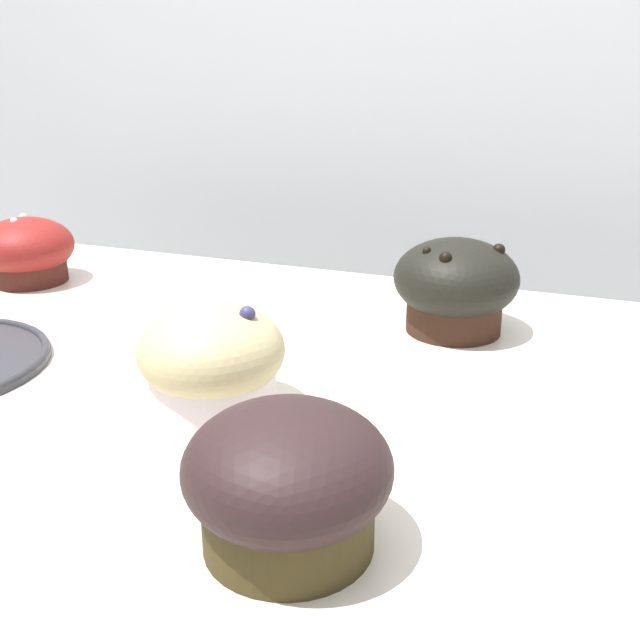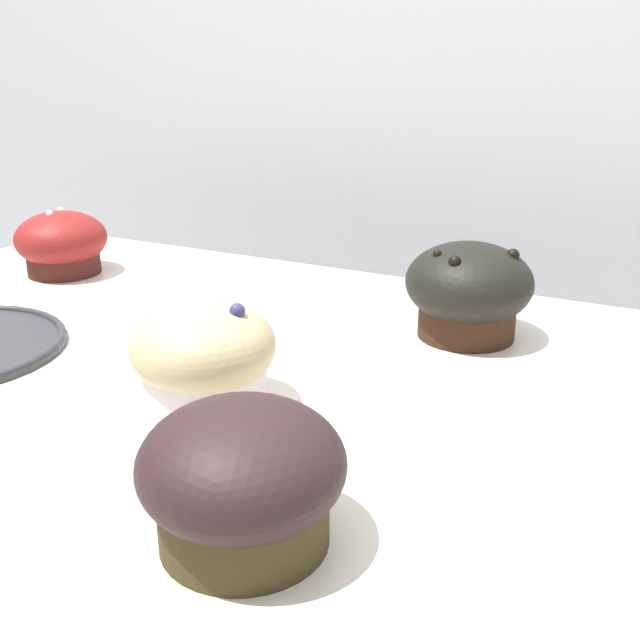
{
  "view_description": "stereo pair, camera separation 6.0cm",
  "coord_description": "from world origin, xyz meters",
  "px_view_note": "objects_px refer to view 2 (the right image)",
  "views": [
    {
      "loc": [
        0.24,
        -0.48,
        1.2
      ],
      "look_at": [
        0.05,
        0.04,
        0.99
      ],
      "focal_mm": 42.0,
      "sensor_mm": 36.0,
      "label": 1
    },
    {
      "loc": [
        0.3,
        -0.46,
        1.2
      ],
      "look_at": [
        0.05,
        0.04,
        0.99
      ],
      "focal_mm": 42.0,
      "sensor_mm": 36.0,
      "label": 2
    }
  ],
  "objects_px": {
    "muffin_front_center": "(62,244)",
    "muffin_back_left": "(468,291)",
    "muffin_front_left": "(242,477)",
    "muffin_front_right": "(208,358)"
  },
  "relations": [
    {
      "from": "muffin_front_center",
      "to": "muffin_front_left",
      "type": "xyz_separation_m",
      "value": [
        0.46,
        -0.34,
        0.0
      ]
    },
    {
      "from": "muffin_back_left",
      "to": "muffin_front_left",
      "type": "xyz_separation_m",
      "value": [
        -0.02,
        -0.35,
        -0.0
      ]
    },
    {
      "from": "muffin_front_center",
      "to": "muffin_front_right",
      "type": "relative_size",
      "value": 0.99
    },
    {
      "from": "muffin_front_center",
      "to": "muffin_front_left",
      "type": "height_order",
      "value": "muffin_front_left"
    },
    {
      "from": "muffin_back_left",
      "to": "muffin_front_right",
      "type": "distance_m",
      "value": 0.26
    },
    {
      "from": "muffin_front_center",
      "to": "muffin_back_left",
      "type": "height_order",
      "value": "muffin_back_left"
    },
    {
      "from": "muffin_back_left",
      "to": "muffin_front_right",
      "type": "bearing_deg",
      "value": -119.98
    },
    {
      "from": "muffin_front_center",
      "to": "muffin_front_right",
      "type": "distance_m",
      "value": 0.41
    },
    {
      "from": "muffin_front_right",
      "to": "muffin_front_left",
      "type": "bearing_deg",
      "value": -49.53
    },
    {
      "from": "muffin_front_right",
      "to": "muffin_back_left",
      "type": "bearing_deg",
      "value": 60.02
    }
  ]
}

